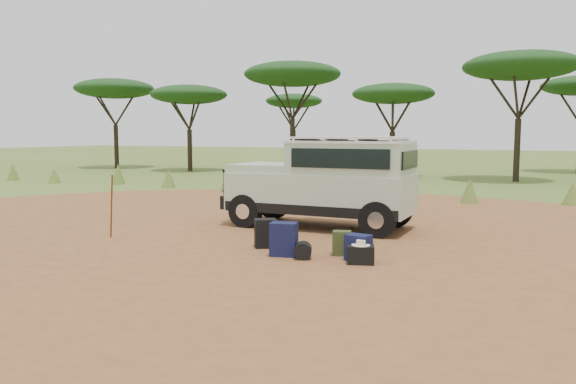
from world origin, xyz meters
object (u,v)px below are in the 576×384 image
at_px(walking_staff, 111,207).
at_px(backpack_olive, 342,243).
at_px(safari_vehicle, 326,184).
at_px(duffel_navy, 358,248).
at_px(backpack_navy, 284,239).
at_px(backpack_black, 265,233).
at_px(hard_case, 361,255).

relative_size(walking_staff, backpack_olive, 3.15).
distance_m(safari_vehicle, duffel_navy, 3.61).
xyz_separation_m(safari_vehicle, backpack_navy, (0.39, -3.25, -0.74)).
bearing_deg(duffel_navy, backpack_olive, 155.65).
height_order(backpack_black, backpack_olive, backpack_black).
distance_m(backpack_black, backpack_navy, 0.85).
xyz_separation_m(backpack_black, backpack_olive, (1.61, -0.06, -0.06)).
relative_size(backpack_navy, duffel_navy, 1.34).
bearing_deg(hard_case, backpack_olive, 117.75).
bearing_deg(backpack_navy, hard_case, -12.41).
relative_size(backpack_navy, backpack_olive, 1.36).
relative_size(walking_staff, duffel_navy, 3.11).
height_order(backpack_olive, hard_case, backpack_olive).
bearing_deg(duffel_navy, hard_case, -52.71).
bearing_deg(hard_case, walking_staff, 161.69).
bearing_deg(walking_staff, backpack_navy, -51.58).
height_order(backpack_black, backpack_navy, backpack_navy).
relative_size(backpack_olive, duffel_navy, 0.99).
height_order(walking_staff, backpack_black, walking_staff).
height_order(duffel_navy, hard_case, duffel_navy).
bearing_deg(backpack_black, hard_case, -48.00).
relative_size(backpack_black, backpack_navy, 0.92).
bearing_deg(backpack_black, backpack_navy, -72.99).
distance_m(walking_staff, hard_case, 5.53).
bearing_deg(backpack_black, duffel_navy, -42.88).
height_order(safari_vehicle, hard_case, safari_vehicle).
relative_size(backpack_olive, hard_case, 1.01).
xyz_separation_m(safari_vehicle, duffel_navy, (1.75, -3.05, -0.82)).
xyz_separation_m(safari_vehicle, backpack_olive, (1.35, -2.77, -0.82)).
distance_m(backpack_navy, backpack_olive, 1.08).
xyz_separation_m(backpack_black, hard_case, (2.12, -0.56, -0.12)).
height_order(walking_staff, duffel_navy, walking_staff).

